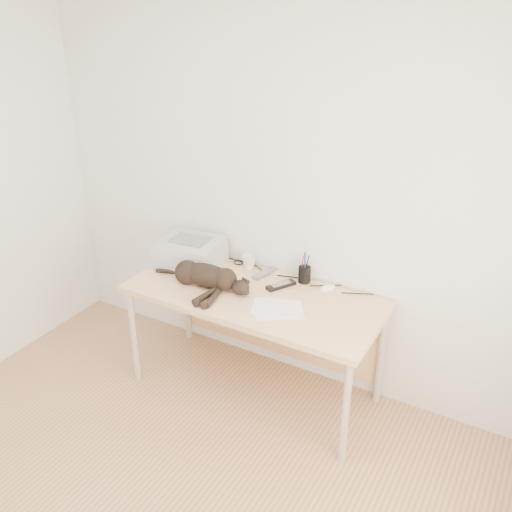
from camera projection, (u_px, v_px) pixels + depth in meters
The scene contains 11 objects.
wall_back at pixel (283, 191), 3.56m from camera, with size 3.50×3.50×0.00m, color silver.
desk at pixel (261, 306), 3.65m from camera, with size 1.60×0.70×0.74m.
printer at pixel (191, 252), 3.84m from camera, with size 0.44×0.39×0.19m.
papers at pixel (278, 309), 3.35m from camera, with size 0.37×0.32×0.01m.
cat at pixel (204, 277), 3.58m from camera, with size 0.71×0.33×0.16m.
mug at pixel (249, 262), 3.81m from camera, with size 0.10×0.10×0.09m, color white.
pen_cup at pixel (304, 274), 3.64m from camera, with size 0.08×0.08×0.20m.
remote_grey at pixel (264, 273), 3.74m from camera, with size 0.05×0.19×0.02m, color slate.
remote_black at pixel (281, 285), 3.60m from camera, with size 0.05×0.20×0.02m, color black.
mouse at pixel (328, 286), 3.57m from camera, with size 0.07×0.12×0.04m, color white.
cable_tangle at pixel (277, 273), 3.76m from camera, with size 1.36×0.08×0.01m, color black, non-canonical shape.
Camera 1 is at (1.52, -1.27, 2.49)m, focal length 40.00 mm.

